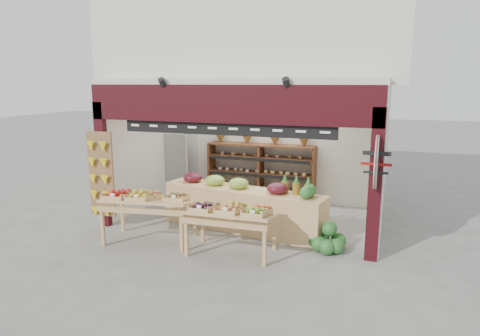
% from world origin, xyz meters
% --- Properties ---
extents(ground, '(60.00, 60.00, 0.00)m').
position_xyz_m(ground, '(0.00, 0.00, 0.00)').
color(ground, slate).
rests_on(ground, ground).
extents(shop_structure, '(6.36, 5.12, 5.40)m').
position_xyz_m(shop_structure, '(0.00, 1.61, 3.92)').
color(shop_structure, silver).
rests_on(shop_structure, ground).
extents(banana_board, '(0.60, 0.15, 1.80)m').
position_xyz_m(banana_board, '(-2.73, -1.17, 1.12)').
color(banana_board, brown).
rests_on(banana_board, ground).
extents(gift_sign, '(0.04, 0.93, 0.92)m').
position_xyz_m(gift_sign, '(2.75, -1.15, 1.75)').
color(gift_sign, '#A3CEBA').
rests_on(gift_sign, ground).
extents(back_shelving, '(2.82, 0.46, 1.76)m').
position_xyz_m(back_shelving, '(-0.17, 1.95, 1.07)').
color(back_shelving, brown).
rests_on(back_shelving, ground).
extents(refrigerator, '(0.73, 0.73, 1.82)m').
position_xyz_m(refrigerator, '(-2.40, 1.84, 0.91)').
color(refrigerator, silver).
rests_on(refrigerator, ground).
extents(cardboard_stack, '(1.01, 0.73, 0.64)m').
position_xyz_m(cardboard_stack, '(-1.44, 0.43, 0.23)').
color(cardboard_stack, silver).
rests_on(cardboard_stack, ground).
extents(mid_counter, '(3.58, 1.28, 1.10)m').
position_xyz_m(mid_counter, '(0.11, -0.31, 0.48)').
color(mid_counter, tan).
rests_on(mid_counter, ground).
extents(display_table_left, '(1.80, 1.18, 1.06)m').
position_xyz_m(display_table_left, '(-1.47, -1.52, 0.83)').
color(display_table_left, tan).
rests_on(display_table_left, ground).
extents(display_table_right, '(1.57, 0.92, 0.99)m').
position_xyz_m(display_table_right, '(0.35, -1.59, 0.78)').
color(display_table_right, tan).
rests_on(display_table_right, ground).
extents(watermelon_pile, '(0.70, 0.70, 0.55)m').
position_xyz_m(watermelon_pile, '(1.96, -0.87, 0.18)').
color(watermelon_pile, '#194D1E').
rests_on(watermelon_pile, ground).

